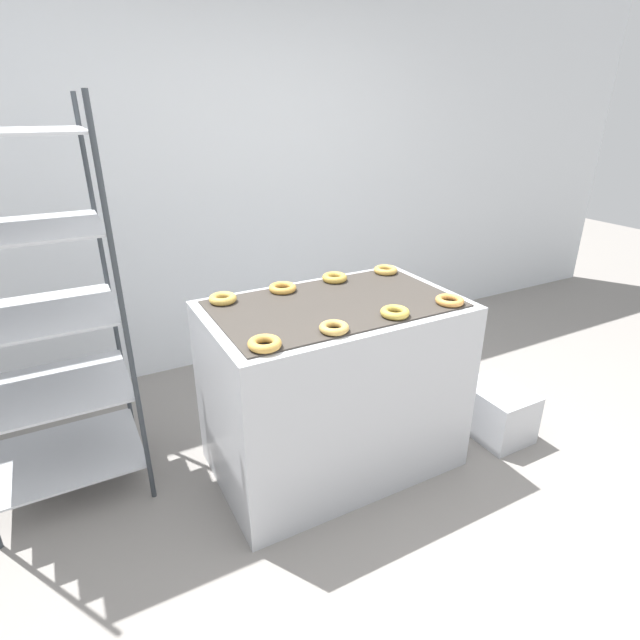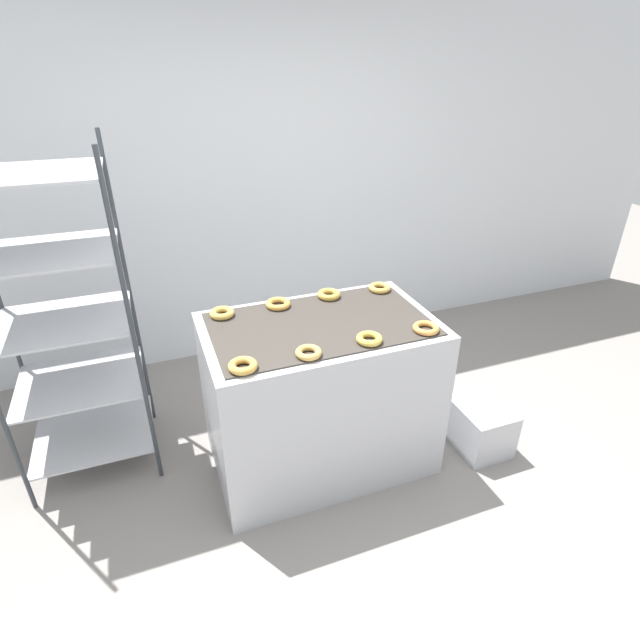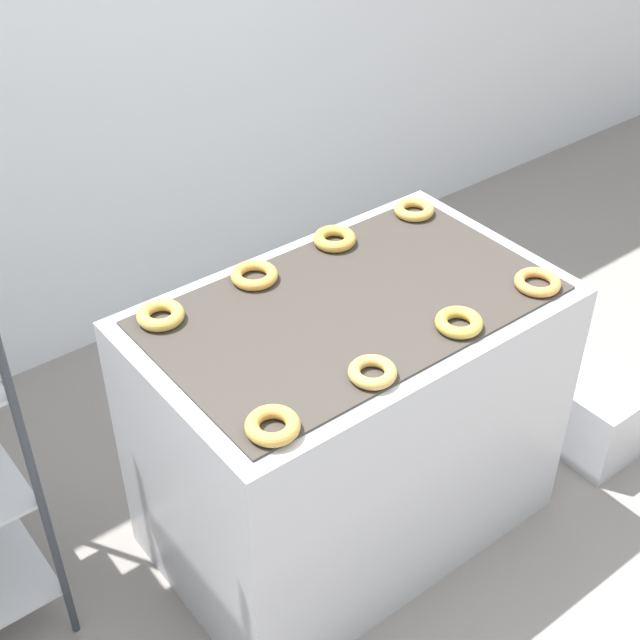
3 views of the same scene
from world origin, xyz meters
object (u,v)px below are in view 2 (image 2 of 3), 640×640
at_px(donut_near_right, 426,328).
at_px(donut_far_right, 380,288).
at_px(glaze_bin, 478,425).
at_px(fryer_machine, 320,395).
at_px(baking_rack_cart, 64,322).
at_px(donut_far_midright, 329,294).
at_px(donut_near_left, 243,366).
at_px(donut_near_midright, 369,339).
at_px(donut_far_midleft, 278,304).
at_px(donut_far_left, 222,313).
at_px(donut_near_midleft, 308,352).

relative_size(donut_near_right, donut_far_right, 1.03).
bearing_deg(glaze_bin, fryer_machine, 165.78).
relative_size(baking_rack_cart, donut_far_midright, 13.82).
xyz_separation_m(fryer_machine, donut_near_left, (-0.48, -0.29, 0.49)).
height_order(baking_rack_cart, donut_near_left, baking_rack_cart).
bearing_deg(donut_near_right, donut_far_right, 89.83).
distance_m(donut_near_midright, donut_far_midright, 0.55).
bearing_deg(donut_far_midleft, donut_far_left, -179.12).
bearing_deg(donut_far_midright, donut_far_midleft, -177.68).
xyz_separation_m(donut_near_midright, donut_far_left, (-0.64, 0.54, 0.00)).
bearing_deg(donut_near_right, fryer_machine, 151.12).
xyz_separation_m(donut_near_midleft, donut_far_right, (0.65, 0.55, 0.00)).
distance_m(glaze_bin, donut_near_midleft, 1.39).
xyz_separation_m(donut_near_midleft, donut_far_midleft, (0.01, 0.55, 0.00)).
distance_m(donut_far_left, donut_far_midright, 0.64).
xyz_separation_m(donut_near_right, donut_far_midleft, (-0.64, 0.54, 0.00)).
bearing_deg(donut_near_midleft, donut_near_midright, 2.42).
height_order(glaze_bin, donut_near_midleft, donut_near_midleft).
height_order(donut_near_midleft, donut_far_right, donut_far_right).
xyz_separation_m(donut_near_left, donut_near_midright, (0.65, 0.02, -0.00)).
height_order(glaze_bin, donut_far_left, donut_far_left).
relative_size(fryer_machine, glaze_bin, 3.18).
bearing_deg(donut_near_left, donut_near_midright, 1.69).
xyz_separation_m(donut_near_left, donut_far_midleft, (0.33, 0.56, -0.00)).
height_order(fryer_machine, donut_near_midright, donut_near_midright).
relative_size(glaze_bin, donut_near_right, 2.87).
bearing_deg(fryer_machine, donut_far_right, 28.82).
distance_m(donut_near_left, donut_near_midright, 0.65).
bearing_deg(donut_far_midright, donut_near_left, -138.47).
bearing_deg(donut_near_midleft, donut_far_right, 40.14).
relative_size(fryer_machine, donut_far_midright, 9.22).
relative_size(fryer_machine, donut_near_left, 9.22).
relative_size(baking_rack_cart, donut_far_midleft, 13.28).
bearing_deg(donut_near_midright, glaze_bin, 1.53).
xyz_separation_m(baking_rack_cart, donut_near_midleft, (1.11, -0.75, 0.00)).
xyz_separation_m(baking_rack_cart, donut_near_left, (0.79, -0.76, 0.00)).
bearing_deg(fryer_machine, donut_near_left, -149.31).
xyz_separation_m(fryer_machine, donut_far_left, (-0.47, 0.27, 0.49)).
distance_m(baking_rack_cart, donut_far_midright, 1.45).
distance_m(baking_rack_cart, donut_near_midleft, 1.34).
height_order(donut_far_left, donut_far_right, donut_far_left).
height_order(donut_near_midleft, donut_far_midright, donut_far_midright).
relative_size(donut_near_midright, donut_far_midright, 0.98).
bearing_deg(baking_rack_cart, donut_far_midright, -7.25).
bearing_deg(donut_near_midleft, donut_near_right, 1.20).
height_order(donut_near_midright, donut_far_left, donut_far_left).
bearing_deg(glaze_bin, donut_far_left, 160.44).
bearing_deg(donut_near_left, glaze_bin, 1.61).
height_order(fryer_machine, donut_near_midleft, donut_near_midleft).
height_order(donut_near_midleft, donut_far_midleft, donut_far_midleft).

